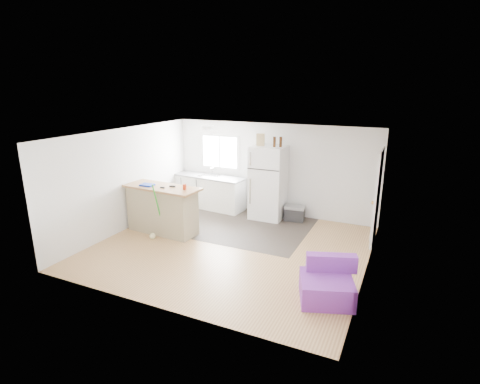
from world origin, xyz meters
The scene contains 19 objects.
room centered at (0.00, 0.00, 1.20)m, with size 5.51×5.01×2.41m.
vinyl_zone centered at (-0.73, 1.25, 0.00)m, with size 4.05×2.50×0.00m, color #352C28.
window centered at (-1.55, 2.49, 1.55)m, with size 1.18×0.06×0.98m.
interior_door centered at (2.72, 1.55, 1.02)m, with size 0.11×0.92×2.10m.
ceiling_fixture centered at (-1.20, 1.20, 2.36)m, with size 0.30×0.30×0.07m, color white.
kitchen_cabinets centered at (-1.73, 2.18, 0.47)m, with size 2.10×0.83×1.19m.
peninsula centered at (-1.82, 0.11, 0.56)m, with size 1.85×0.81×1.11m.
refrigerator centered at (0.04, 2.09, 0.94)m, with size 0.84×0.80×1.88m.
cooler centered at (0.75, 2.16, 0.20)m, with size 0.55×0.41×0.39m.
purple_seat centered at (2.29, -1.13, 0.25)m, with size 1.03×1.01×0.67m.
cleaner_jug centered at (-1.15, -0.03, 0.14)m, with size 0.17×0.14×0.33m.
mop centered at (-1.77, -0.30, 0.23)m, with size 0.21×0.36×1.29m.
red_cup centered at (-1.19, 0.12, 1.17)m, with size 0.08×0.08×0.12m, color red.
blue_tray centered at (-2.15, 0.03, 1.13)m, with size 0.30×0.22×0.04m, color #1333B7.
tool_a centered at (-1.56, 0.19, 1.13)m, with size 0.14×0.05×0.03m, color black.
tool_b centered at (-1.71, 0.01, 1.12)m, with size 0.10×0.04×0.03m, color black.
cardboard_box centered at (-0.16, 2.02, 2.03)m, with size 0.20×0.10×0.30m, color tan.
bottle_left centered at (0.22, 1.99, 2.00)m, with size 0.07×0.07×0.25m, color #361C09.
bottle_right centered at (0.35, 2.07, 2.00)m, with size 0.07×0.07×0.25m, color #361C09.
Camera 1 is at (3.28, -6.59, 3.35)m, focal length 28.00 mm.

